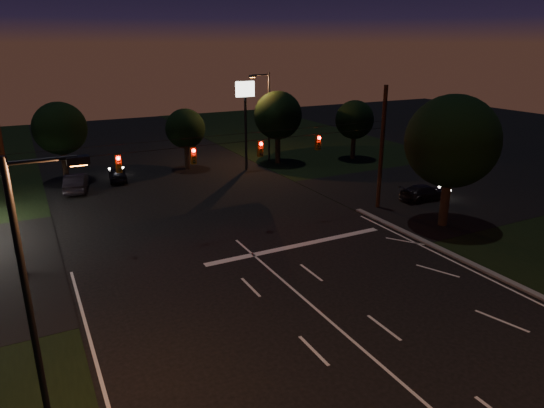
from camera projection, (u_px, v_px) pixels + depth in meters
ground at (381, 365)px, 18.60m from camera, size 140.00×140.00×0.00m
cross_street_right at (445, 190)px, 40.81m from camera, size 20.00×16.00×0.02m
stop_bar at (298, 245)px, 29.59m from camera, size 12.00×0.50×0.01m
utility_pole_right at (377, 207)px, 36.47m from camera, size 0.30×0.30×9.00m
utility_pole_left at (23, 274)px, 26.00m from camera, size 0.28×0.28×8.00m
signal_span at (228, 151)px, 29.46m from camera, size 24.00×0.40×1.56m
pole_sign_right at (245, 105)px, 45.39m from camera, size 1.80×0.30×8.40m
street_light_left at (36, 285)px, 13.72m from camera, size 2.20×0.35×9.00m
street_light_right_far at (267, 111)px, 48.80m from camera, size 2.20×0.35×9.00m
tree_right_near at (450, 142)px, 31.27m from camera, size 6.00×6.00×8.76m
tree_far_b at (60, 129)px, 42.41m from camera, size 4.60×4.60×6.98m
tree_far_c at (185, 129)px, 46.57m from camera, size 3.80×3.80×5.86m
tree_far_d at (277, 116)px, 48.55m from camera, size 4.80×4.80×7.30m
tree_far_e at (354, 120)px, 50.56m from camera, size 4.00×4.00×6.18m
car_oncoming_a at (118, 174)px, 43.27m from camera, size 1.89×3.79×1.24m
car_oncoming_b at (76, 182)px, 40.27m from camera, size 2.52×4.80×1.50m
car_cross at (425, 192)px, 38.02m from camera, size 4.29×1.92×1.22m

